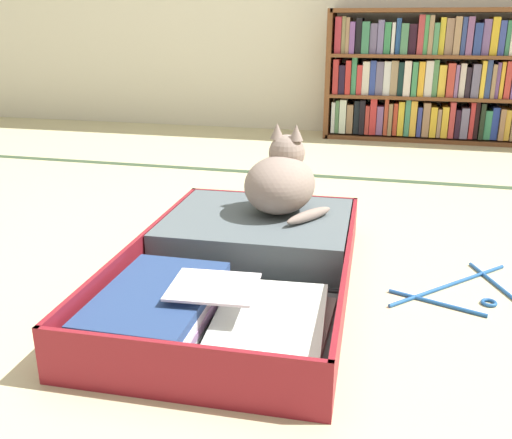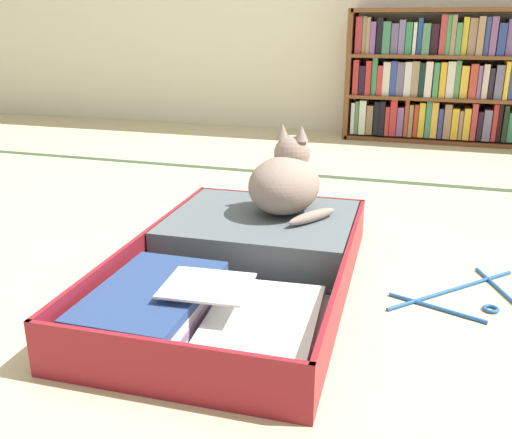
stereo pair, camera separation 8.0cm
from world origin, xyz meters
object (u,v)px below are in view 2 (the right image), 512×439
object	(u,v)px
black_cat	(287,182)
clothes_hanger	(465,296)
open_suitcase	(243,259)
bookshelf	(447,79)

from	to	relation	value
black_cat	clothes_hanger	world-z (taller)	black_cat
open_suitcase	black_cat	distance (m)	0.29
bookshelf	open_suitcase	distance (m)	2.27
open_suitcase	black_cat	xyz separation A→B (m)	(0.06, 0.23, 0.17)
open_suitcase	clothes_hanger	distance (m)	0.60
bookshelf	clothes_hanger	distance (m)	2.17
open_suitcase	clothes_hanger	size ratio (longest dim) A/B	3.00
bookshelf	black_cat	bearing A→B (deg)	-103.40
clothes_hanger	open_suitcase	bearing A→B (deg)	-175.02
clothes_hanger	bookshelf	bearing A→B (deg)	91.71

